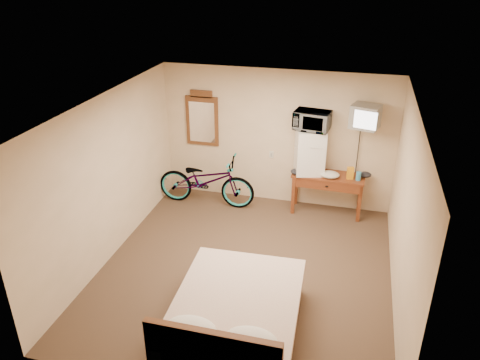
{
  "coord_description": "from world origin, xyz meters",
  "views": [
    {
      "loc": [
        1.35,
        -5.56,
        4.22
      ],
      "look_at": [
        -0.23,
        0.56,
        1.19
      ],
      "focal_mm": 35.0,
      "sensor_mm": 36.0,
      "label": 1
    }
  ],
  "objects": [
    {
      "name": "room",
      "position": [
        -0.0,
        0.0,
        1.25
      ],
      "size": [
        4.6,
        4.64,
        2.5
      ],
      "color": "#4E3327",
      "rests_on": "ground"
    },
    {
      "name": "desk",
      "position": [
        1.0,
        2.0,
        0.62
      ],
      "size": [
        1.27,
        0.53,
        0.75
      ],
      "color": "brown",
      "rests_on": "floor"
    },
    {
      "name": "mini_fridge",
      "position": [
        0.64,
        2.06,
        1.15
      ],
      "size": [
        0.59,
        0.58,
        0.8
      ],
      "color": "white",
      "rests_on": "desk"
    },
    {
      "name": "microwave",
      "position": [
        0.64,
        2.06,
        1.71
      ],
      "size": [
        0.64,
        0.48,
        0.33
      ],
      "primitive_type": "imported",
      "rotation": [
        0.0,
        0.0,
        -0.15
      ],
      "color": "white",
      "rests_on": "mini_fridge"
    },
    {
      "name": "snack_bag",
      "position": [
        1.36,
        1.96,
        0.86
      ],
      "size": [
        0.12,
        0.09,
        0.22
      ],
      "primitive_type": "cube",
      "rotation": [
        0.0,
        0.0,
        0.28
      ],
      "color": "orange",
      "rests_on": "desk"
    },
    {
      "name": "blue_cup",
      "position": [
        1.5,
        1.94,
        0.82
      ],
      "size": [
        0.09,
        0.09,
        0.15
      ],
      "primitive_type": "cylinder",
      "color": "#3893C1",
      "rests_on": "desk"
    },
    {
      "name": "cloth_cream",
      "position": [
        1.02,
        1.93,
        0.8
      ],
      "size": [
        0.35,
        0.27,
        0.11
      ],
      "primitive_type": "ellipsoid",
      "color": "beige",
      "rests_on": "desk"
    },
    {
      "name": "cloth_dark_a",
      "position": [
        0.48,
        1.91,
        0.8
      ],
      "size": [
        0.27,
        0.21,
        0.1
      ],
      "primitive_type": "ellipsoid",
      "color": "black",
      "rests_on": "desk"
    },
    {
      "name": "cloth_dark_b",
      "position": [
        1.62,
        2.1,
        0.8
      ],
      "size": [
        0.2,
        0.17,
        0.09
      ],
      "primitive_type": "ellipsoid",
      "color": "black",
      "rests_on": "desk"
    },
    {
      "name": "crt_television",
      "position": [
        1.5,
        2.02,
        1.86
      ],
      "size": [
        0.52,
        0.61,
        0.39
      ],
      "color": "black",
      "rests_on": "room"
    },
    {
      "name": "wall_mirror",
      "position": [
        -1.4,
        2.27,
        1.5
      ],
      "size": [
        0.62,
        0.04,
        1.04
      ],
      "color": "brown",
      "rests_on": "room"
    },
    {
      "name": "bicycle",
      "position": [
        -1.2,
        1.81,
        0.48
      ],
      "size": [
        1.83,
        0.67,
        0.96
      ],
      "primitive_type": "imported",
      "rotation": [
        0.0,
        0.0,
        1.59
      ],
      "color": "black",
      "rests_on": "floor"
    },
    {
      "name": "bed",
      "position": [
        0.21,
        -1.38,
        0.3
      ],
      "size": [
        1.55,
        2.01,
        0.9
      ],
      "color": "brown",
      "rests_on": "floor"
    }
  ]
}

